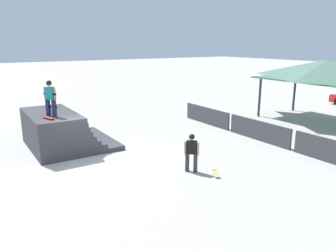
% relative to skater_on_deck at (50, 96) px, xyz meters
% --- Properties ---
extents(ground_plane, '(160.00, 160.00, 0.00)m').
position_rel_skater_on_deck_xyz_m(ground_plane, '(1.90, 1.00, -2.74)').
color(ground_plane, '#ADA8A0').
extents(quarter_pipe_ramp, '(4.31, 3.90, 1.80)m').
position_rel_skater_on_deck_xyz_m(quarter_pipe_ramp, '(-0.92, 0.48, -1.94)').
color(quarter_pipe_ramp, '#38383D').
rests_on(quarter_pipe_ramp, ground).
extents(skater_on_deck, '(0.66, 0.52, 1.64)m').
position_rel_skater_on_deck_xyz_m(skater_on_deck, '(0.00, 0.00, 0.00)').
color(skater_on_deck, '#1E2347').
rests_on(skater_on_deck, quarter_pipe_ramp).
extents(skateboard_on_deck, '(0.80, 0.42, 0.09)m').
position_rel_skater_on_deck_xyz_m(skateboard_on_deck, '(0.45, -0.23, -0.89)').
color(skateboard_on_deck, red).
rests_on(skateboard_on_deck, quarter_pipe_ramp).
extents(bystander_walking, '(0.52, 0.49, 1.57)m').
position_rel_skater_on_deck_xyz_m(bystander_walking, '(5.15, 4.08, -1.82)').
color(bystander_walking, '#2D2D33').
rests_on(bystander_walking, ground).
extents(skateboard_on_ground, '(0.78, 0.57, 0.09)m').
position_rel_skater_on_deck_xyz_m(skateboard_on_ground, '(5.94, 4.70, -2.68)').
color(skateboard_on_ground, silver).
rests_on(skateboard_on_ground, ground).
extents(barrier_fence, '(12.72, 0.12, 1.05)m').
position_rel_skater_on_deck_xyz_m(barrier_fence, '(3.55, 9.72, -2.21)').
color(barrier_fence, '#3D3D42').
rests_on(barrier_fence, ground).
extents(pavilion_shelter, '(8.14, 4.46, 4.03)m').
position_rel_skater_on_deck_xyz_m(pavilion_shelter, '(2.99, 16.06, 0.60)').
color(pavilion_shelter, '#2D2D33').
rests_on(pavilion_shelter, ground).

